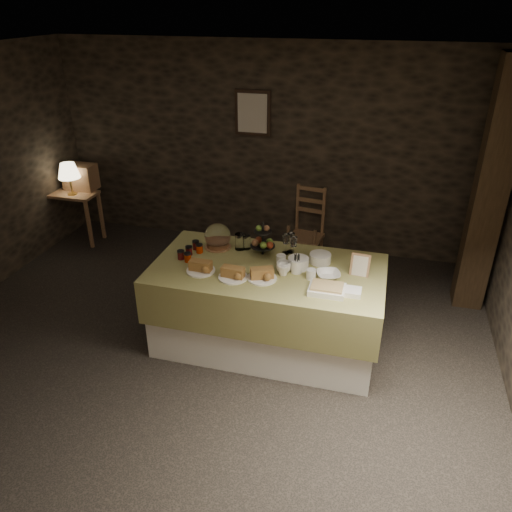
% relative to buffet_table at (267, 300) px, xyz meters
% --- Properties ---
extents(ground_plane, '(5.50, 5.00, 0.01)m').
position_rel_buffet_table_xyz_m(ground_plane, '(-0.58, -0.30, -0.48)').
color(ground_plane, black).
rests_on(ground_plane, ground).
extents(room_shell, '(5.52, 5.02, 2.60)m').
position_rel_buffet_table_xyz_m(room_shell, '(-0.58, -0.30, 1.08)').
color(room_shell, black).
rests_on(room_shell, ground).
extents(buffet_table, '(2.11, 1.12, 0.83)m').
position_rel_buffet_table_xyz_m(buffet_table, '(0.00, 0.00, 0.00)').
color(buffet_table, white).
rests_on(buffet_table, ground_plane).
extents(console_table, '(0.65, 0.37, 0.70)m').
position_rel_buffet_table_xyz_m(console_table, '(-3.08, 1.57, 0.09)').
color(console_table, brown).
rests_on(console_table, ground_plane).
extents(table_lamp, '(0.28, 0.28, 0.42)m').
position_rel_buffet_table_xyz_m(table_lamp, '(-3.03, 1.52, 0.54)').
color(table_lamp, '#AE8D41').
rests_on(table_lamp, console_table).
extents(wine_rack, '(0.42, 0.26, 0.34)m').
position_rel_buffet_table_xyz_m(wine_rack, '(-3.03, 1.75, 0.39)').
color(wine_rack, brown).
rests_on(wine_rack, console_table).
extents(chair, '(0.46, 0.45, 0.69)m').
position_rel_buffet_table_xyz_m(chair, '(0.02, 2.04, -0.09)').
color(chair, brown).
rests_on(chair, ground_plane).
extents(timber_column, '(0.30, 0.30, 2.60)m').
position_rel_buffet_table_xyz_m(timber_column, '(1.97, 1.29, 0.82)').
color(timber_column, black).
rests_on(timber_column, ground_plane).
extents(framed_picture, '(0.45, 0.04, 0.55)m').
position_rel_buffet_table_xyz_m(framed_picture, '(-0.73, 2.17, 1.27)').
color(framed_picture, black).
rests_on(framed_picture, room_shell).
extents(plate_stack_a, '(0.19, 0.19, 0.10)m').
position_rel_buffet_table_xyz_m(plate_stack_a, '(0.27, 0.07, 0.40)').
color(plate_stack_a, white).
rests_on(plate_stack_a, buffet_table).
extents(plate_stack_b, '(0.20, 0.20, 0.08)m').
position_rel_buffet_table_xyz_m(plate_stack_b, '(0.44, 0.23, 0.40)').
color(plate_stack_b, white).
rests_on(plate_stack_b, buffet_table).
extents(cutlery_holder, '(0.10, 0.10, 0.12)m').
position_rel_buffet_table_xyz_m(cutlery_holder, '(0.27, -0.02, 0.41)').
color(cutlery_holder, white).
rests_on(cutlery_holder, buffet_table).
extents(cup_a, '(0.16, 0.16, 0.10)m').
position_rel_buffet_table_xyz_m(cup_a, '(0.16, -0.05, 0.41)').
color(cup_a, white).
rests_on(cup_a, buffet_table).
extents(cup_b, '(0.14, 0.14, 0.10)m').
position_rel_buffet_table_xyz_m(cup_b, '(0.16, -0.09, 0.40)').
color(cup_b, white).
rests_on(cup_b, buffet_table).
extents(mug_c, '(0.09, 0.09, 0.09)m').
position_rel_buffet_table_xyz_m(mug_c, '(0.10, 0.09, 0.40)').
color(mug_c, white).
rests_on(mug_c, buffet_table).
extents(mug_d, '(0.08, 0.08, 0.09)m').
position_rel_buffet_table_xyz_m(mug_d, '(0.41, -0.09, 0.40)').
color(mug_d, white).
rests_on(mug_d, buffet_table).
extents(bowl, '(0.26, 0.26, 0.05)m').
position_rel_buffet_table_xyz_m(bowl, '(0.56, -0.03, 0.38)').
color(bowl, white).
rests_on(bowl, buffet_table).
extents(cake_dome, '(0.26, 0.26, 0.26)m').
position_rel_buffet_table_xyz_m(cake_dome, '(-0.57, 0.28, 0.46)').
color(cake_dome, brown).
rests_on(cake_dome, buffet_table).
extents(fruit_stand, '(0.24, 0.24, 0.33)m').
position_rel_buffet_table_xyz_m(fruit_stand, '(-0.11, 0.25, 0.49)').
color(fruit_stand, black).
rests_on(fruit_stand, buffet_table).
extents(bread_platter_left, '(0.26, 0.26, 0.11)m').
position_rel_buffet_table_xyz_m(bread_platter_left, '(-0.56, -0.22, 0.39)').
color(bread_platter_left, white).
rests_on(bread_platter_left, buffet_table).
extents(bread_platter_center, '(0.26, 0.26, 0.11)m').
position_rel_buffet_table_xyz_m(bread_platter_center, '(-0.25, -0.26, 0.39)').
color(bread_platter_center, white).
rests_on(bread_platter_center, buffet_table).
extents(bread_platter_right, '(0.26, 0.26, 0.11)m').
position_rel_buffet_table_xyz_m(bread_platter_right, '(-0.00, -0.21, 0.39)').
color(bread_platter_right, white).
rests_on(bread_platter_right, buffet_table).
extents(jam_jars, '(0.18, 0.32, 0.07)m').
position_rel_buffet_table_xyz_m(jam_jars, '(-0.77, 0.05, 0.39)').
color(jam_jars, '#521112').
rests_on(jam_jars, buffet_table).
extents(tart_dish, '(0.30, 0.22, 0.07)m').
position_rel_buffet_table_xyz_m(tart_dish, '(0.58, -0.29, 0.39)').
color(tart_dish, white).
rests_on(tart_dish, buffet_table).
extents(square_dish, '(0.14, 0.14, 0.04)m').
position_rel_buffet_table_xyz_m(square_dish, '(0.79, -0.26, 0.38)').
color(square_dish, white).
rests_on(square_dish, buffet_table).
extents(menu_frame, '(0.18, 0.08, 0.22)m').
position_rel_buffet_table_xyz_m(menu_frame, '(0.81, 0.08, 0.44)').
color(menu_frame, brown).
rests_on(menu_frame, buffet_table).
extents(storage_jar_a, '(0.10, 0.10, 0.16)m').
position_rel_buffet_table_xyz_m(storage_jar_a, '(-0.35, 0.30, 0.43)').
color(storage_jar_a, white).
rests_on(storage_jar_a, buffet_table).
extents(storage_jar_b, '(0.09, 0.09, 0.14)m').
position_rel_buffet_table_xyz_m(storage_jar_b, '(-0.30, 0.32, 0.42)').
color(storage_jar_b, white).
rests_on(storage_jar_b, buffet_table).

